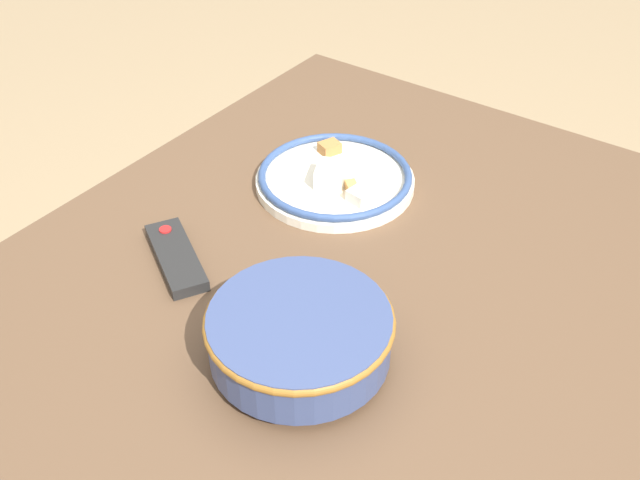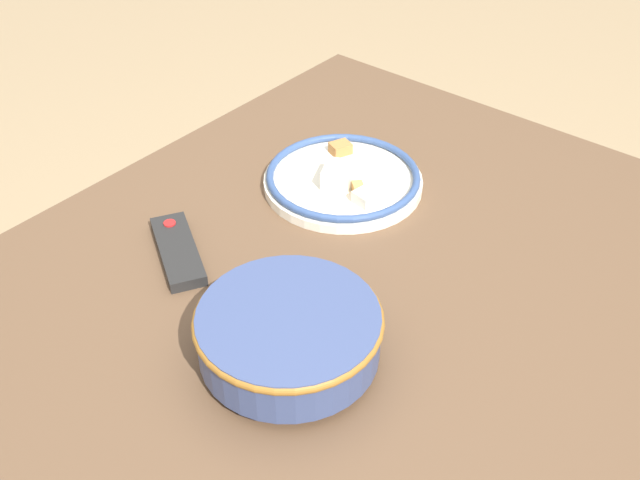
% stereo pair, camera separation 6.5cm
% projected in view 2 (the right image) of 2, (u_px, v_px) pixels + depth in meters
% --- Properties ---
extents(dining_table, '(1.32, 1.05, 0.76)m').
position_uv_depth(dining_table, '(339.00, 312.00, 1.26)').
color(dining_table, brown).
rests_on(dining_table, ground_plane).
extents(noodle_bowl, '(0.26, 0.26, 0.09)m').
position_uv_depth(noodle_bowl, '(289.00, 333.00, 1.04)').
color(noodle_bowl, '#384775').
rests_on(noodle_bowl, dining_table).
extents(food_plate, '(0.30, 0.30, 0.05)m').
position_uv_depth(food_plate, '(343.00, 179.00, 1.40)').
color(food_plate, silver).
rests_on(food_plate, dining_table).
extents(tv_remote, '(0.15, 0.19, 0.02)m').
position_uv_depth(tv_remote, '(178.00, 250.00, 1.25)').
color(tv_remote, black).
rests_on(tv_remote, dining_table).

